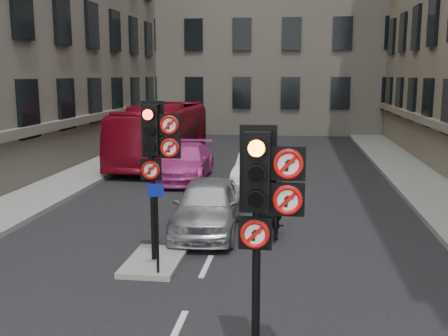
% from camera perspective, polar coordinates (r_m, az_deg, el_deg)
% --- Properties ---
extents(pavement_left, '(3.00, 50.00, 0.16)m').
position_cam_1_polar(pavement_left, '(20.65, -18.68, -2.08)').
color(pavement_left, gray).
rests_on(pavement_left, ground).
extents(centre_island, '(1.20, 2.00, 0.12)m').
position_cam_1_polar(centre_island, '(12.23, -7.58, -10.03)').
color(centre_island, gray).
rests_on(centre_island, ground).
extents(building_far, '(30.00, 14.00, 20.00)m').
position_cam_1_polar(building_far, '(44.48, 5.37, 17.51)').
color(building_far, '#6A6559').
rests_on(building_far, ground).
extents(signal_near, '(0.91, 0.40, 3.58)m').
position_cam_1_polar(signal_near, '(7.26, 4.29, -3.23)').
color(signal_near, black).
rests_on(signal_near, ground).
extents(signal_far, '(0.91, 0.40, 3.58)m').
position_cam_1_polar(signal_far, '(11.56, -7.48, 2.32)').
color(signal_far, black).
rests_on(signal_far, centre_island).
extents(car_silver, '(1.87, 4.31, 1.45)m').
position_cam_1_polar(car_silver, '(14.37, -1.81, -4.10)').
color(car_silver, '#A2A4A9').
rests_on(car_silver, ground).
extents(car_white, '(1.80, 4.36, 1.40)m').
position_cam_1_polar(car_white, '(20.06, 3.81, -0.10)').
color(car_white, silver).
rests_on(car_white, ground).
extents(car_pink, '(2.15, 5.00, 1.43)m').
position_cam_1_polar(car_pink, '(21.56, -4.31, 0.65)').
color(car_pink, '#C93B98').
rests_on(car_pink, ground).
extents(bus_red, '(2.65, 10.26, 2.84)m').
position_cam_1_polar(bus_red, '(25.91, -6.71, 3.78)').
color(bus_red, maroon).
rests_on(bus_red, ground).
extents(motorcycle, '(0.65, 1.89, 1.11)m').
position_cam_1_polar(motorcycle, '(14.21, 5.53, -5.00)').
color(motorcycle, black).
rests_on(motorcycle, ground).
extents(motorcyclist, '(0.73, 0.58, 1.77)m').
position_cam_1_polar(motorcyclist, '(13.63, 5.02, -4.24)').
color(motorcyclist, black).
rests_on(motorcyclist, ground).
extents(info_sign, '(0.33, 0.14, 1.93)m').
position_cam_1_polar(info_sign, '(11.01, -7.34, -5.19)').
color(info_sign, black).
rests_on(info_sign, centre_island).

